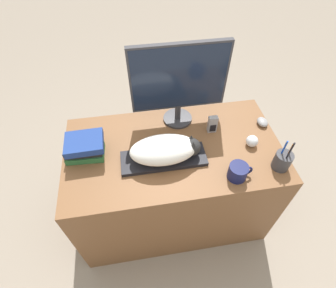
# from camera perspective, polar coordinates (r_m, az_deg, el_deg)

# --- Properties ---
(ground_plane) EXTENTS (12.00, 12.00, 0.00)m
(ground_plane) POSITION_cam_1_polar(r_m,az_deg,el_deg) (2.00, 2.68, -22.57)
(ground_plane) COLOR gray
(desk) EXTENTS (1.24, 0.68, 0.74)m
(desk) POSITION_cam_1_polar(r_m,az_deg,el_deg) (1.80, 1.01, -8.58)
(desk) COLOR brown
(desk) RESTS_ON ground_plane
(keyboard) EXTENTS (0.47, 0.16, 0.02)m
(keyboard) POSITION_cam_1_polar(r_m,az_deg,el_deg) (1.44, -0.95, -3.20)
(keyboard) COLOR black
(keyboard) RESTS_ON desk
(cat) EXTENTS (0.38, 0.19, 0.13)m
(cat) POSITION_cam_1_polar(r_m,az_deg,el_deg) (1.38, -0.36, -1.16)
(cat) COLOR white
(cat) RESTS_ON keyboard
(monitor) EXTENTS (0.54, 0.18, 0.51)m
(monitor) POSITION_cam_1_polar(r_m,az_deg,el_deg) (1.48, 2.42, 13.57)
(monitor) COLOR #333338
(monitor) RESTS_ON desk
(computer_mouse) EXTENTS (0.06, 0.08, 0.04)m
(computer_mouse) POSITION_cam_1_polar(r_m,az_deg,el_deg) (1.72, 19.86, 4.52)
(computer_mouse) COLOR gray
(computer_mouse) RESTS_ON desk
(coffee_mug) EXTENTS (0.13, 0.10, 0.09)m
(coffee_mug) POSITION_cam_1_polar(r_m,az_deg,el_deg) (1.40, 15.03, -5.86)
(coffee_mug) COLOR #141947
(coffee_mug) RESTS_ON desk
(pen_cup) EXTENTS (0.09, 0.09, 0.22)m
(pen_cup) POSITION_cam_1_polar(r_m,az_deg,el_deg) (1.51, 23.64, -3.31)
(pen_cup) COLOR #38383D
(pen_cup) RESTS_ON desk
(baseball) EXTENTS (0.07, 0.07, 0.07)m
(baseball) POSITION_cam_1_polar(r_m,az_deg,el_deg) (1.57, 17.83, 0.61)
(baseball) COLOR silver
(baseball) RESTS_ON desk
(phone) EXTENTS (0.05, 0.03, 0.11)m
(phone) POSITION_cam_1_polar(r_m,az_deg,el_deg) (1.58, 9.65, 4.24)
(phone) COLOR #99999E
(phone) RESTS_ON desk
(book_stack) EXTENTS (0.22, 0.16, 0.12)m
(book_stack) POSITION_cam_1_polar(r_m,az_deg,el_deg) (1.49, -17.74, -0.75)
(book_stack) COLOR #2D6B38
(book_stack) RESTS_ON desk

